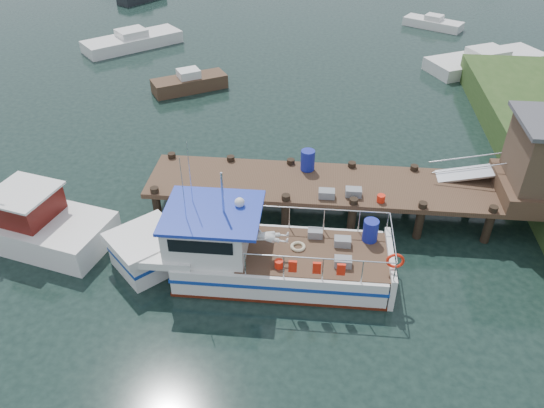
# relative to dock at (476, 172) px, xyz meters

# --- Properties ---
(ground_plane) EXTENTS (160.00, 160.00, 0.00)m
(ground_plane) POSITION_rel_dock_xyz_m (-6.51, -0.01, -2.24)
(ground_plane) COLOR black
(dock) EXTENTS (16.60, 3.00, 4.78)m
(dock) POSITION_rel_dock_xyz_m (0.00, 0.00, 0.00)
(dock) COLOR #4A3323
(dock) RESTS_ON ground
(lobster_boat) EXTENTS (10.17, 3.07, 4.83)m
(lobster_boat) POSITION_rel_dock_xyz_m (-8.17, -3.87, -1.36)
(lobster_boat) COLOR silver
(lobster_boat) RESTS_ON ground
(work_boat) EXTENTS (8.55, 4.24, 4.49)m
(work_boat) POSITION_rel_dock_xyz_m (-17.27, -2.57, -1.53)
(work_boat) COLOR silver
(work_boat) RESTS_ON ground
(moored_rowboat) EXTENTS (4.44, 3.51, 1.25)m
(moored_rowboat) POSITION_rel_dock_xyz_m (-13.68, 11.45, -1.78)
(moored_rowboat) COLOR #4A3323
(moored_rowboat) RESTS_ON ground
(moored_a) EXTENTS (6.56, 6.27, 1.25)m
(moored_a) POSITION_rel_dock_xyz_m (-19.35, 18.44, -1.78)
(moored_a) COLOR silver
(moored_a) RESTS_ON ground
(moored_b) EXTENTS (4.57, 3.48, 0.97)m
(moored_b) POSITION_rel_dock_xyz_m (2.40, 25.11, -1.88)
(moored_b) COLOR silver
(moored_b) RESTS_ON ground
(moored_c) EXTENTS (8.20, 5.94, 1.24)m
(moored_c) POSITION_rel_dock_xyz_m (4.52, 16.84, -1.78)
(moored_c) COLOR silver
(moored_c) RESTS_ON ground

